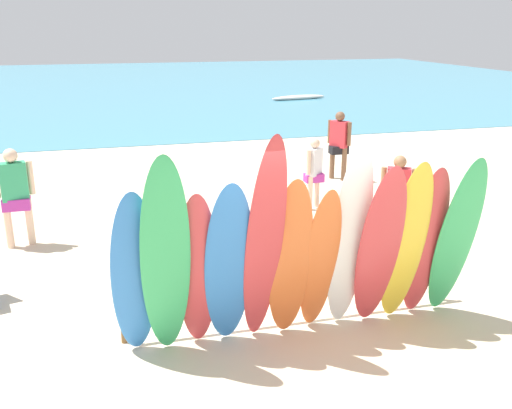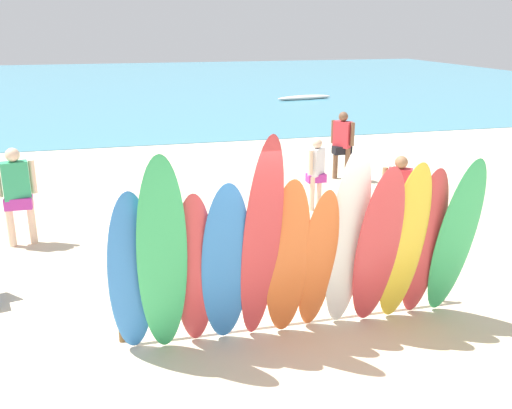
% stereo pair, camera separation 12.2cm
% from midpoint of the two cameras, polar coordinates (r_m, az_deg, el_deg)
% --- Properties ---
extents(ground, '(60.00, 60.00, 0.00)m').
position_cam_midpoint_polar(ground, '(20.89, -8.16, 7.12)').
color(ground, beige).
extents(ocean_water, '(60.00, 40.00, 0.02)m').
position_cam_midpoint_polar(ocean_water, '(38.56, -11.25, 11.77)').
color(ocean_water, teal).
rests_on(ocean_water, ground).
extents(surfboard_rack, '(4.50, 0.07, 0.59)m').
position_cam_midpoint_polar(surfboard_rack, '(7.54, 3.99, -8.14)').
color(surfboard_rack, brown).
rests_on(surfboard_rack, ground).
extents(surfboard_blue_0, '(0.57, 0.54, 2.10)m').
position_cam_midpoint_polar(surfboard_blue_0, '(6.66, -11.84, -6.85)').
color(surfboard_blue_0, '#337AD1').
rests_on(surfboard_blue_0, ground).
extents(surfboard_green_1, '(0.56, 0.63, 2.53)m').
position_cam_midpoint_polar(surfboard_green_1, '(6.45, -8.82, -5.41)').
color(surfboard_green_1, '#38B266').
rests_on(surfboard_green_1, ground).
extents(surfboard_red_2, '(0.51, 0.53, 2.03)m').
position_cam_midpoint_polar(surfboard_red_2, '(6.71, -5.64, -6.67)').
color(surfboard_red_2, '#D13D42').
rests_on(surfboard_red_2, ground).
extents(surfboard_blue_3, '(0.59, 0.60, 2.16)m').
position_cam_midpoint_polar(surfboard_blue_3, '(6.67, -2.52, -6.14)').
color(surfboard_blue_3, '#337AD1').
rests_on(surfboard_blue_3, ground).
extents(surfboard_red_4, '(0.53, 0.79, 2.70)m').
position_cam_midpoint_polar(surfboard_red_4, '(6.58, 1.07, -3.94)').
color(surfboard_red_4, '#D13D42').
rests_on(surfboard_red_4, ground).
extents(surfboard_orange_5, '(0.55, 0.47, 2.13)m').
position_cam_midpoint_polar(surfboard_orange_5, '(6.88, 3.68, -5.54)').
color(surfboard_orange_5, orange).
rests_on(surfboard_orange_5, ground).
extents(surfboard_orange_6, '(0.53, 0.57, 1.97)m').
position_cam_midpoint_polar(surfboard_orange_6, '(7.08, 6.71, -5.65)').
color(surfboard_orange_6, orange).
rests_on(surfboard_orange_6, ground).
extents(surfboard_white_7, '(0.52, 0.52, 2.47)m').
position_cam_midpoint_polar(surfboard_white_7, '(7.10, 9.61, -3.50)').
color(surfboard_white_7, white).
rests_on(surfboard_white_7, ground).
extents(surfboard_red_8, '(0.57, 0.63, 2.24)m').
position_cam_midpoint_polar(surfboard_red_8, '(7.22, 12.53, -4.31)').
color(surfboard_red_8, '#D13D42').
rests_on(surfboard_red_8, ground).
extents(surfboard_yellow_9, '(0.61, 0.58, 2.24)m').
position_cam_midpoint_polar(surfboard_yellow_9, '(7.43, 15.08, -3.86)').
color(surfboard_yellow_9, yellow).
rests_on(surfboard_yellow_9, ground).
extents(surfboard_red_10, '(0.52, 0.54, 2.14)m').
position_cam_midpoint_polar(surfboard_red_10, '(7.65, 16.89, -3.81)').
color(surfboard_red_10, '#D13D42').
rests_on(surfboard_red_10, ground).
extents(surfboard_green_11, '(0.55, 0.72, 2.29)m').
position_cam_midpoint_polar(surfboard_green_11, '(7.72, 19.72, -3.32)').
color(surfboard_green_11, '#38B266').
rests_on(surfboard_green_11, ground).
extents(beachgoer_midbeach, '(0.44, 0.54, 1.71)m').
position_cam_midpoint_polar(beachgoer_midbeach, '(14.35, 8.86, 6.28)').
color(beachgoer_midbeach, brown).
rests_on(beachgoer_midbeach, ground).
extents(beachgoer_by_water, '(0.65, 0.31, 1.76)m').
position_cam_midpoint_polar(beachgoer_by_water, '(10.68, -22.47, 1.34)').
color(beachgoer_by_water, beige).
rests_on(beachgoer_by_water, ground).
extents(beachgoer_strolling, '(0.46, 0.40, 1.51)m').
position_cam_midpoint_polar(beachgoer_strolling, '(12.00, 6.34, 3.58)').
color(beachgoer_strolling, beige).
rests_on(beachgoer_strolling, ground).
extents(beachgoer_photographing, '(0.55, 0.38, 1.61)m').
position_cam_midpoint_polar(beachgoer_photographing, '(10.23, 14.41, 0.99)').
color(beachgoer_photographing, '#9E704C').
rests_on(beachgoer_photographing, ground).
extents(distant_boat, '(3.09, 1.01, 0.24)m').
position_cam_midpoint_polar(distant_boat, '(29.91, 4.97, 10.60)').
color(distant_boat, silver).
rests_on(distant_boat, ground).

